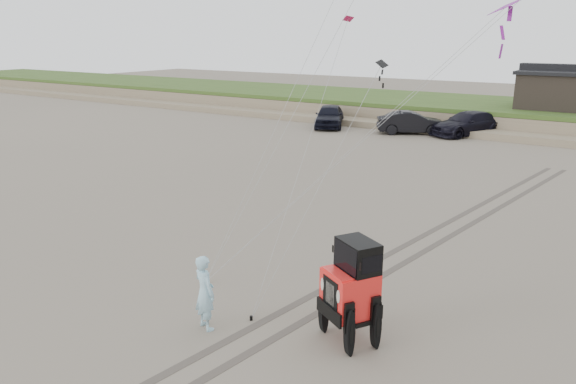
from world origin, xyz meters
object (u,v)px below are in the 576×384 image
Objects in this scene: cabin at (563,89)px; truck_b at (411,123)px; truck_a at (329,116)px; man at (205,292)px; jeep at (350,302)px; truck_c at (467,124)px.

cabin is 1.26× the size of truck_b.
cabin is 1.21× the size of truck_a.
cabin is 12.08m from truck_b.
jeep is at bearing -136.17° from man.
truck_b is 0.92× the size of jeep.
cabin is 1.16× the size of jeep.
jeep is (0.74, -36.71, -2.21)m from cabin.
truck_c is 31.29m from jeep.
cabin is 36.78m from jeep.
jeep is (16.48, -28.46, 0.13)m from truck_a.
truck_b is at bearing 139.34° from jeep.
truck_a is 0.88× the size of truck_c.
cabin is at bearing -74.13° from man.
cabin is 1.07× the size of truck_c.
cabin reaches higher than truck_b.
truck_a is 32.71m from man.
jeep is 3.64m from man.
jeep is (9.80, -29.09, 0.20)m from truck_b.
cabin is at bearing 3.01° from truck_a.
truck_a reaches higher than truck_b.
cabin reaches higher than truck_a.
truck_c is 32.30m from man.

